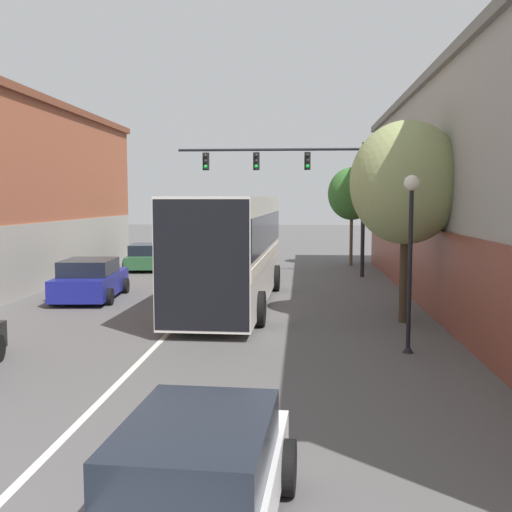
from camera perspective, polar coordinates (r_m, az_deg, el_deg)
lane_center_line at (r=18.13m, az=-6.89°, el=-5.85°), size 0.14×40.16×0.01m
bus at (r=19.87m, az=-2.34°, el=1.04°), size 2.97×10.69×3.60m
hatchback_foreground at (r=6.48m, az=-5.97°, el=-21.35°), size 2.06×4.37×1.28m
parked_car_left_mid at (r=30.96m, az=-10.26°, el=-0.08°), size 2.44×4.60×1.28m
parked_car_left_far at (r=22.05m, az=-15.50°, el=-2.23°), size 2.37×4.29×1.43m
traffic_signal_gantry at (r=27.52m, az=4.11°, el=7.55°), size 8.55×0.36×6.09m
street_lamp at (r=14.03m, az=14.50°, el=1.31°), size 0.35×0.35×4.08m
street_tree_near at (r=17.55m, az=14.11°, el=6.75°), size 3.17×2.85×5.75m
street_tree_far at (r=32.35m, az=9.12°, el=5.86°), size 2.54×2.28×5.23m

